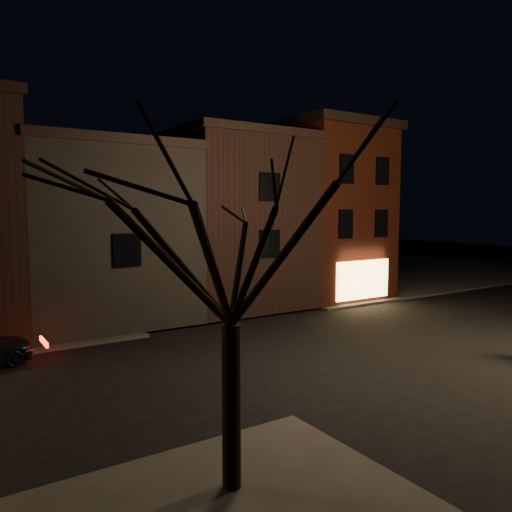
{
  "coord_description": "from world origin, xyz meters",
  "views": [
    {
      "loc": [
        -12.59,
        -14.86,
        5.39
      ],
      "look_at": [
        0.38,
        4.98,
        3.2
      ],
      "focal_mm": 35.0,
      "sensor_mm": 36.0,
      "label": 1
    }
  ],
  "objects": [
    {
      "name": "ground",
      "position": [
        0.0,
        0.0,
        0.0
      ],
      "size": [
        120.0,
        120.0,
        0.0
      ],
      "primitive_type": "plane",
      "color": "black",
      "rests_on": "ground"
    },
    {
      "name": "sidewalk_far_right",
      "position": [
        20.0,
        20.0,
        0.06
      ],
      "size": [
        30.0,
        30.0,
        0.12
      ],
      "primitive_type": "cube",
      "color": "#2D2B28",
      "rests_on": "ground"
    },
    {
      "name": "corner_building",
      "position": [
        8.0,
        9.47,
        5.4
      ],
      "size": [
        6.5,
        8.5,
        10.5
      ],
      "color": "#3E150B",
      "rests_on": "ground"
    },
    {
      "name": "row_building_a",
      "position": [
        1.5,
        10.5,
        4.83
      ],
      "size": [
        7.3,
        10.3,
        9.4
      ],
      "color": "black",
      "rests_on": "ground"
    },
    {
      "name": "row_building_b",
      "position": [
        -5.75,
        10.5,
        4.33
      ],
      "size": [
        7.8,
        10.3,
        8.4
      ],
      "color": "black",
      "rests_on": "ground"
    },
    {
      "name": "bare_tree_left",
      "position": [
        -8.0,
        -7.0,
        5.43
      ],
      "size": [
        5.6,
        5.6,
        7.5
      ],
      "color": "black",
      "rests_on": "sidewalk_near_left"
    }
  ]
}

